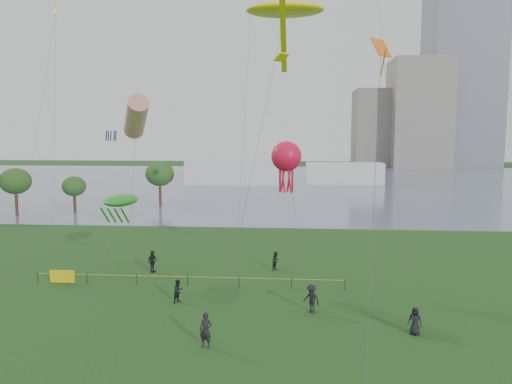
{
  "coord_description": "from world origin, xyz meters",
  "views": [
    {
      "loc": [
        2.49,
        -21.3,
        11.6
      ],
      "look_at": [
        0.0,
        10.0,
        8.0
      ],
      "focal_mm": 35.0,
      "sensor_mm": 36.0,
      "label": 1
    }
  ],
  "objects": [
    {
      "name": "building_mid",
      "position": [
        46.0,
        162.0,
        19.0
      ],
      "size": [
        20.0,
        20.0,
        38.0
      ],
      "primitive_type": "cube",
      "color": "gray",
      "rests_on": "ground_plane"
    },
    {
      "name": "lake",
      "position": [
        0.0,
        100.0,
        0.02
      ],
      "size": [
        400.0,
        120.0,
        0.08
      ],
      "primitive_type": "cube",
      "color": "slate",
      "rests_on": "ground_plane"
    },
    {
      "name": "building_low",
      "position": [
        32.0,
        168.0,
        14.0
      ],
      "size": [
        16.0,
        18.0,
        28.0
      ],
      "primitive_type": "cube",
      "color": "slate",
      "rests_on": "ground_plane"
    },
    {
      "name": "kite_creature",
      "position": [
        -12.06,
        19.03,
        6.12
      ],
      "size": [
        2.55,
        8.71,
        6.6
      ],
      "rotation": [
        0.0,
        0.0,
        -0.1
      ],
      "color": "#3F3F42"
    },
    {
      "name": "kite_stingray",
      "position": [
        1.63,
        15.45,
        20.41
      ],
      "size": [
        6.78,
        10.23,
        20.91
      ],
      "rotation": [
        0.0,
        0.0,
        0.4
      ],
      "color": "#3F3F42"
    },
    {
      "name": "kite_delta",
      "position": [
        7.42,
        9.1,
        15.74
      ],
      "size": [
        3.21,
        14.39,
        17.41
      ],
      "rotation": [
        0.0,
        0.0,
        -0.21
      ],
      "color": "#3F3F42"
    },
    {
      "name": "pavilion_right",
      "position": [
        14.0,
        98.0,
        2.5
      ],
      "size": [
        18.0,
        7.0,
        5.0
      ],
      "primitive_type": "cube",
      "color": "silver",
      "rests_on": "ground_plane"
    },
    {
      "name": "kite_windsock",
      "position": [
        -11.21,
        20.94,
        13.11
      ],
      "size": [
        4.23,
        6.73,
        15.01
      ],
      "rotation": [
        0.0,
        0.0,
        0.17
      ],
      "color": "#3F3F42"
    },
    {
      "name": "kite_octopus",
      "position": [
        1.75,
        18.54,
        9.84
      ],
      "size": [
        3.02,
        7.91,
        11.12
      ],
      "rotation": [
        0.0,
        0.0,
        -0.29
      ],
      "color": "#3F3F42"
    },
    {
      "name": "spectator_a",
      "position": [
        -5.56,
        11.81,
        0.81
      ],
      "size": [
        0.92,
        0.99,
        1.62
      ],
      "primitive_type": "imported",
      "rotation": [
        0.0,
        0.0,
        1.05
      ],
      "color": "black",
      "rests_on": "ground_plane"
    },
    {
      "name": "spectator_g",
      "position": [
        0.88,
        20.78,
        0.79
      ],
      "size": [
        0.91,
        0.97,
        1.58
      ],
      "primitive_type": "imported",
      "rotation": [
        0.0,
        0.0,
        1.04
      ],
      "color": "black",
      "rests_on": "ground_plane"
    },
    {
      "name": "spectator_f",
      "position": [
        -2.33,
        4.61,
        0.98
      ],
      "size": [
        0.8,
        0.62,
        1.96
      ],
      "primitive_type": "imported",
      "rotation": [
        0.0,
        0.0,
        -0.22
      ],
      "color": "black",
      "rests_on": "ground_plane"
    },
    {
      "name": "spectator_d",
      "position": [
        9.52,
        7.36,
        0.82
      ],
      "size": [
        0.96,
        0.85,
        1.64
      ],
      "primitive_type": "imported",
      "rotation": [
        0.0,
        0.0,
        -0.51
      ],
      "color": "black",
      "rests_on": "ground_plane"
    },
    {
      "name": "trees",
      "position": [
        -36.78,
        49.2,
        5.48
      ],
      "size": [
        29.92,
        16.26,
        8.59
      ],
      "color": "#3B231B",
      "rests_on": "ground_plane"
    },
    {
      "name": "fence",
      "position": [
        -11.85,
        15.51,
        0.55
      ],
      "size": [
        24.07,
        0.07,
        1.05
      ],
      "color": "black",
      "rests_on": "ground_plane"
    },
    {
      "name": "spectator_b",
      "position": [
        3.6,
        10.51,
        0.94
      ],
      "size": [
        1.4,
        1.3,
        1.89
      ],
      "primitive_type": "imported",
      "rotation": [
        0.0,
        0.0,
        -0.65
      ],
      "color": "black",
      "rests_on": "ground_plane"
    },
    {
      "name": "pavilion_left",
      "position": [
        -12.0,
        95.0,
        3.0
      ],
      "size": [
        22.0,
        8.0,
        6.0
      ],
      "primitive_type": "cube",
      "color": "silver",
      "rests_on": "ground_plane"
    },
    {
      "name": "spectator_c",
      "position": [
        -9.56,
        19.18,
        0.94
      ],
      "size": [
        0.85,
        1.19,
        1.87
      ],
      "primitive_type": "imported",
      "rotation": [
        0.0,
        0.0,
        1.17
      ],
      "color": "black",
      "rests_on": "ground_plane"
    }
  ]
}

